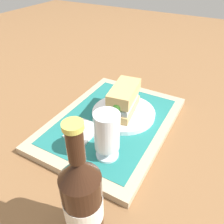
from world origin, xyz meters
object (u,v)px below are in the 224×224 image
(beer_glass, at_px, (107,134))
(beer_bottle, at_px, (83,202))
(sandwich, at_px, (124,100))
(plate, at_px, (123,113))

(beer_glass, relative_size, beer_bottle, 0.47)
(beer_bottle, bearing_deg, sandwich, -164.17)
(beer_glass, xyz_separation_m, beer_bottle, (0.17, 0.06, 0.02))
(plate, relative_size, sandwich, 1.37)
(sandwich, xyz_separation_m, beer_bottle, (0.34, 0.10, 0.03))
(sandwich, distance_m, beer_bottle, 0.35)
(plate, distance_m, beer_bottle, 0.36)
(sandwich, xyz_separation_m, beer_glass, (0.16, 0.04, 0.01))
(plate, xyz_separation_m, beer_bottle, (0.34, 0.10, 0.08))
(sandwich, height_order, beer_glass, beer_glass)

